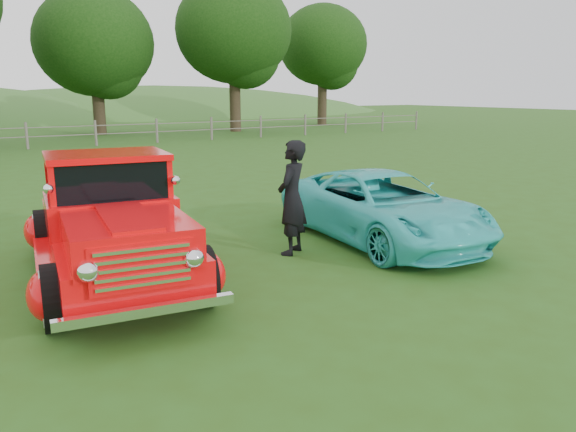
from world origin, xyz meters
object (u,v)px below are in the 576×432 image
tree_mid_east (234,31)px  tree_far_east (323,45)px  tree_near_east (94,43)px  red_pickup (110,224)px  teal_sedan (382,207)px  man (292,198)px

tree_mid_east → tree_far_east: bearing=18.4°
tree_near_east → red_pickup: tree_near_east is taller
tree_far_east → teal_sedan: 34.59m
tree_near_east → man: 27.73m
teal_sedan → tree_near_east: bearing=90.6°
tree_mid_east → teal_sedan: bearing=-111.9°
tree_far_east → red_pickup: 36.92m
man → tree_far_east: bearing=-163.2°
tree_mid_east → tree_far_east: size_ratio=1.07×
tree_near_east → tree_far_east: size_ratio=0.94×
man → teal_sedan: bearing=137.1°
tree_near_east → teal_sedan: tree_near_east is taller
tree_mid_east → tree_far_east: (9.00, 3.00, -0.31)m
tree_near_east → red_pickup: bearing=-104.1°
tree_near_east → tree_far_east: tree_far_east is taller
teal_sedan → tree_far_east: bearing=61.0°
tree_near_east → man: (-3.93, -27.10, -4.33)m
teal_sedan → man: bearing=178.8°
red_pickup → teal_sedan: red_pickup is taller
red_pickup → tree_near_east: bearing=83.3°
tree_near_east → tree_mid_east: tree_mid_east is taller
tree_mid_east → man: 28.29m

